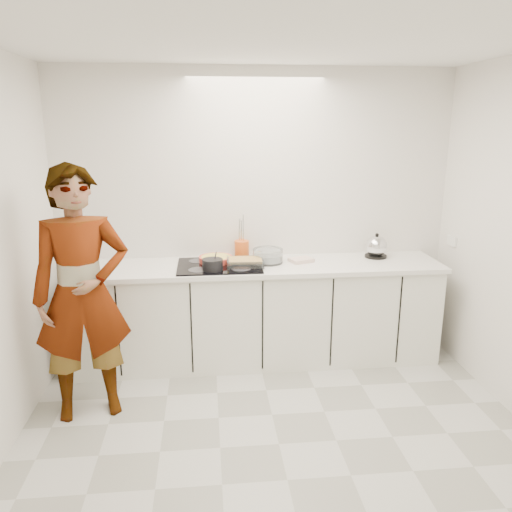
{
  "coord_description": "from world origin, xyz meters",
  "views": [
    {
      "loc": [
        -0.46,
        -2.92,
        2.12
      ],
      "look_at": [
        -0.05,
        1.05,
        1.05
      ],
      "focal_mm": 35.0,
      "sensor_mm": 36.0,
      "label": 1
    }
  ],
  "objects": [
    {
      "name": "base_cabinets",
      "position": [
        0.0,
        1.28,
        0.43
      ],
      "size": [
        3.2,
        0.58,
        0.87
      ],
      "primitive_type": "cube",
      "color": "white",
      "rests_on": "floor"
    },
    {
      "name": "kettle",
      "position": [
        1.1,
        1.41,
        1.01
      ],
      "size": [
        0.26,
        0.26,
        0.23
      ],
      "color": "black",
      "rests_on": "countertop"
    },
    {
      "name": "mixing_bowl",
      "position": [
        0.09,
        1.33,
        0.97
      ],
      "size": [
        0.27,
        0.27,
        0.12
      ],
      "color": "silver",
      "rests_on": "countertop"
    },
    {
      "name": "tart_dish",
      "position": [
        -0.38,
        1.36,
        0.95
      ],
      "size": [
        0.33,
        0.33,
        0.05
      ],
      "color": "#CF3E30",
      "rests_on": "hob"
    },
    {
      "name": "hob",
      "position": [
        -0.35,
        1.26,
        0.92
      ],
      "size": [
        0.72,
        0.54,
        0.01
      ],
      "primitive_type": "cube",
      "color": "black",
      "rests_on": "countertop"
    },
    {
      "name": "tea_towel",
      "position": [
        0.39,
        1.33,
        0.93
      ],
      "size": [
        0.24,
        0.21,
        0.03
      ],
      "primitive_type": "cube",
      "rotation": [
        0.0,
        0.0,
        0.36
      ],
      "color": "white",
      "rests_on": "countertop"
    },
    {
      "name": "ceiling",
      "position": [
        0.0,
        0.0,
        2.6
      ],
      "size": [
        3.6,
        3.2,
        0.0
      ],
      "primitive_type": "cube",
      "color": "white",
      "rests_on": "wall_back"
    },
    {
      "name": "baking_dish",
      "position": [
        -0.13,
        1.21,
        0.96
      ],
      "size": [
        0.32,
        0.24,
        0.06
      ],
      "color": "silver",
      "rests_on": "hob"
    },
    {
      "name": "wall_back",
      "position": [
        0.0,
        1.6,
        1.3
      ],
      "size": [
        3.6,
        0.0,
        2.6
      ],
      "primitive_type": "cube",
      "color": "silver",
      "rests_on": "ground"
    },
    {
      "name": "cook",
      "position": [
        -1.35,
        0.56,
        0.93
      ],
      "size": [
        0.77,
        0.6,
        1.86
      ],
      "primitive_type": "imported",
      "rotation": [
        0.0,
        0.0,
        0.25
      ],
      "color": "white",
      "rests_on": "floor"
    },
    {
      "name": "saucepan",
      "position": [
        -0.41,
        1.1,
        0.97
      ],
      "size": [
        0.2,
        0.2,
        0.16
      ],
      "color": "black",
      "rests_on": "hob"
    },
    {
      "name": "floor",
      "position": [
        0.0,
        0.0,
        0.0
      ],
      "size": [
        3.6,
        3.2,
        0.0
      ],
      "primitive_type": "cube",
      "color": "beige",
      "rests_on": "ground"
    },
    {
      "name": "utensil_crock",
      "position": [
        -0.14,
        1.5,
        0.99
      ],
      "size": [
        0.17,
        0.17,
        0.17
      ],
      "primitive_type": "cylinder",
      "rotation": [
        0.0,
        0.0,
        0.38
      ],
      "color": "orange",
      "rests_on": "countertop"
    },
    {
      "name": "wall_front",
      "position": [
        0.0,
        -1.6,
        1.3
      ],
      "size": [
        3.6,
        0.0,
        2.6
      ],
      "primitive_type": "cube",
      "color": "silver",
      "rests_on": "ground"
    },
    {
      "name": "countertop",
      "position": [
        0.0,
        1.28,
        0.89
      ],
      "size": [
        3.24,
        0.64,
        0.04
      ],
      "primitive_type": "cube",
      "color": "white",
      "rests_on": "base_cabinets"
    }
  ]
}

